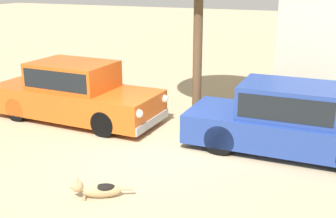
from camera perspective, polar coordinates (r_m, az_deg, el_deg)
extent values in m
plane|color=tan|center=(9.43, -2.64, -5.27)|extent=(80.00, 80.00, 0.00)
cube|color=#D15619|center=(11.38, -12.28, 1.08)|extent=(4.55, 1.84, 0.71)
cube|color=#D15619|center=(11.24, -12.69, 4.50)|extent=(2.11, 1.53, 0.68)
cube|color=black|center=(11.24, -12.69, 4.55)|extent=(1.94, 1.55, 0.47)
cube|color=#999BA0|center=(10.31, -2.23, -1.70)|extent=(0.17, 1.68, 0.20)
cube|color=#999BA0|center=(12.89, -20.15, 1.17)|extent=(0.17, 1.68, 0.20)
sphere|color=silver|center=(10.75, -0.46, 1.40)|extent=(0.20, 0.20, 0.20)
sphere|color=silver|center=(9.60, -3.95, -0.64)|extent=(0.20, 0.20, 0.20)
cube|color=red|center=(13.29, -18.12, 3.75)|extent=(0.04, 0.18, 0.18)
cylinder|color=black|center=(11.32, -4.44, 0.32)|extent=(0.63, 0.22, 0.63)
cylinder|color=black|center=(10.10, -8.66, -1.98)|extent=(0.63, 0.22, 0.63)
cylinder|color=black|center=(12.82, -15.02, 1.83)|extent=(0.63, 0.22, 0.63)
cylinder|color=black|center=(11.76, -19.69, -0.02)|extent=(0.63, 0.22, 0.63)
cube|color=navy|center=(9.48, 15.99, -2.82)|extent=(4.40, 1.73, 0.64)
cube|color=navy|center=(9.28, 16.07, 1.10)|extent=(2.03, 1.47, 0.70)
cube|color=black|center=(9.27, 16.07, 1.16)|extent=(1.87, 1.50, 0.49)
cube|color=#999BA0|center=(10.00, 3.48, -2.34)|extent=(0.13, 1.66, 0.20)
cube|color=red|center=(10.54, 4.85, 0.78)|extent=(0.04, 0.18, 0.18)
cube|color=red|center=(9.23, 2.00, -1.61)|extent=(0.04, 0.18, 0.18)
cylinder|color=black|center=(10.42, 9.32, -1.28)|extent=(0.67, 0.21, 0.66)
cylinder|color=black|center=(9.07, 7.01, -4.09)|extent=(0.67, 0.21, 0.66)
cylinder|color=tan|center=(7.50, -11.23, -11.70)|extent=(0.10, 0.12, 0.06)
cylinder|color=tan|center=(7.61, -11.14, -11.27)|extent=(0.10, 0.12, 0.06)
ellipsoid|color=tan|center=(7.48, -8.88, -10.87)|extent=(0.69, 0.49, 0.24)
ellipsoid|color=black|center=(7.45, -8.51, -10.42)|extent=(0.42, 0.34, 0.13)
sphere|color=tan|center=(7.48, -12.09, -10.15)|extent=(0.20, 0.20, 0.20)
cone|color=tan|center=(7.50, -12.90, -10.26)|extent=(0.15, 0.15, 0.11)
cone|color=tan|center=(7.38, -12.19, -9.74)|extent=(0.10, 0.10, 0.09)
cone|color=tan|center=(7.49, -12.08, -9.31)|extent=(0.10, 0.10, 0.09)
cylinder|color=tan|center=(7.45, -5.62, -10.68)|extent=(0.23, 0.16, 0.06)
cylinder|color=brown|center=(10.73, 4.02, 8.34)|extent=(0.23, 0.23, 3.89)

